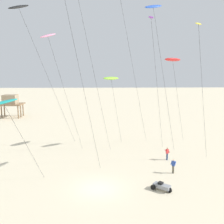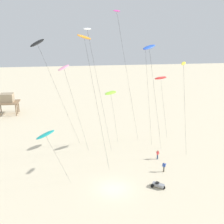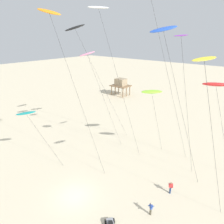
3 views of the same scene
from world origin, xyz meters
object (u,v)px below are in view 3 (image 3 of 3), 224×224
(kite_lime, at_px, (152,92))
(kite_white, at_px, (99,10))
(kite_yellow, at_px, (205,64))
(kite_pink, at_px, (87,55))
(kite_orange, at_px, (50,15))
(kite_purple, at_px, (182,41))
(kite_black, at_px, (75,29))
(stilt_house, at_px, (121,83))
(kite_red, at_px, (216,85))
(kite_flyer_middle, at_px, (151,208))
(kite_blue, at_px, (164,32))
(kite_teal, at_px, (26,113))
(kite_flyer_nearest, at_px, (171,187))

(kite_lime, xyz_separation_m, kite_white, (-4.30, -6.81, 10.93))
(kite_yellow, relative_size, kite_pink, 1.04)
(kite_orange, xyz_separation_m, kite_purple, (10.23, 9.29, -2.52))
(kite_yellow, xyz_separation_m, kite_black, (-21.17, 5.27, 3.04))
(kite_orange, distance_m, stilt_house, 44.31)
(kite_red, xyz_separation_m, kite_lime, (-8.87, 1.23, -2.70))
(kite_black, relative_size, kite_flyer_middle, 12.11)
(kite_purple, bearing_deg, kite_blue, -96.52)
(kite_teal, bearing_deg, kite_blue, 25.82)
(kite_pink, distance_m, kite_flyer_middle, 21.68)
(kite_black, height_order, kite_white, kite_white)
(kite_flyer_middle, xyz_separation_m, stilt_house, (-30.57, 34.65, 3.08))
(kite_red, relative_size, kite_flyer_nearest, 8.05)
(kite_flyer_nearest, relative_size, kite_flyer_middle, 1.00)
(kite_white, bearing_deg, kite_black, 161.90)
(kite_lime, distance_m, stilt_house, 33.97)
(kite_red, bearing_deg, kite_yellow, -86.09)
(kite_purple, xyz_separation_m, kite_flyer_nearest, (1.99, -2.89, -16.91))
(kite_teal, height_order, kite_flyer_nearest, kite_teal)
(kite_purple, xyz_separation_m, stilt_house, (-28.90, 27.42, -13.83))
(kite_lime, height_order, kite_white, kite_white)
(kite_white, distance_m, kite_flyer_middle, 23.65)
(kite_black, relative_size, kite_lime, 1.89)
(kite_purple, bearing_deg, kite_pink, -172.86)
(kite_blue, distance_m, stilt_house, 44.66)
(kite_teal, relative_size, kite_purple, 0.49)
(kite_teal, relative_size, kite_blue, 0.47)
(kite_black, height_order, kite_pink, kite_black)
(kite_red, height_order, kite_lime, kite_red)
(kite_lime, xyz_separation_m, stilt_house, (-23.72, 23.47, -6.39))
(stilt_house, bearing_deg, kite_flyer_middle, -48.58)
(kite_flyer_middle, bearing_deg, stilt_house, 131.42)
(kite_lime, relative_size, kite_flyer_nearest, 6.40)
(kite_teal, xyz_separation_m, kite_white, (6.10, 8.12, 12.55))
(kite_flyer_nearest, bearing_deg, kite_flyer_middle, -94.24)
(kite_teal, bearing_deg, stilt_house, 109.14)
(kite_teal, bearing_deg, kite_white, 53.07)
(kite_black, distance_m, kite_orange, 11.13)
(kite_purple, bearing_deg, kite_flyer_nearest, -55.41)
(kite_yellow, bearing_deg, kite_teal, -165.12)
(kite_white, height_order, stilt_house, kite_white)
(kite_lime, height_order, stilt_house, kite_lime)
(kite_blue, xyz_separation_m, kite_lime, (-4.76, 7.59, -8.39))
(kite_orange, height_order, kite_purple, kite_orange)
(kite_red, height_order, kite_orange, kite_orange)
(kite_blue, bearing_deg, kite_pink, 171.10)
(kite_red, bearing_deg, kite_lime, 172.09)
(kite_blue, relative_size, kite_white, 0.90)
(kite_black, bearing_deg, kite_orange, -53.05)
(kite_flyer_nearest, height_order, stilt_house, stilt_house)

